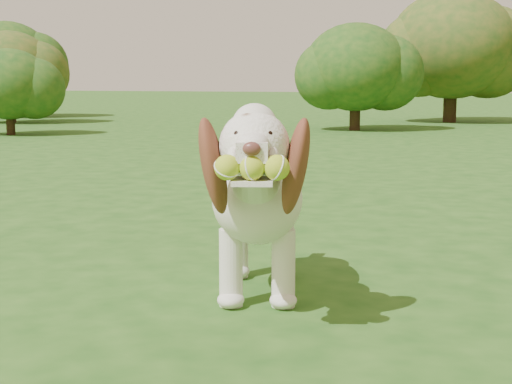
# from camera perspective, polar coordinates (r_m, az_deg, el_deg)

# --- Properties ---
(ground) EXTENTS (80.00, 80.00, 0.00)m
(ground) POSITION_cam_1_polar(r_m,az_deg,el_deg) (3.28, -6.41, -6.60)
(ground) COLOR #1D4A15
(ground) RESTS_ON ground
(dog) EXTENTS (0.58, 1.16, 0.76)m
(dog) POSITION_cam_1_polar(r_m,az_deg,el_deg) (2.97, 0.17, -0.14)
(dog) COLOR white
(dog) RESTS_ON ground
(shrub_a) EXTENTS (1.21, 1.21, 1.25)m
(shrub_a) POSITION_cam_1_polar(r_m,az_deg,el_deg) (12.02, -17.54, 7.49)
(shrub_a) COLOR #382314
(shrub_a) RESTS_ON ground
(shrub_i) EXTENTS (2.34, 2.34, 2.42)m
(shrub_i) POSITION_cam_1_polar(r_m,az_deg,el_deg) (15.13, 14.07, 10.33)
(shrub_i) COLOR #382314
(shrub_i) RESTS_ON ground
(shrub_b) EXTENTS (1.63, 1.63, 1.69)m
(shrub_b) POSITION_cam_1_polar(r_m,az_deg,el_deg) (12.59, 7.27, 8.99)
(shrub_b) COLOR #382314
(shrub_b) RESTS_ON ground
(shrub_e) EXTENTS (1.62, 1.62, 1.67)m
(shrub_e) POSITION_cam_1_polar(r_m,az_deg,el_deg) (15.09, -17.50, 8.53)
(shrub_e) COLOR #382314
(shrub_e) RESTS_ON ground
(shrub_g) EXTENTS (1.92, 1.92, 1.99)m
(shrub_g) POSITION_cam_1_polar(r_m,az_deg,el_deg) (17.36, -17.73, 9.07)
(shrub_g) COLOR #382314
(shrub_g) RESTS_ON ground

